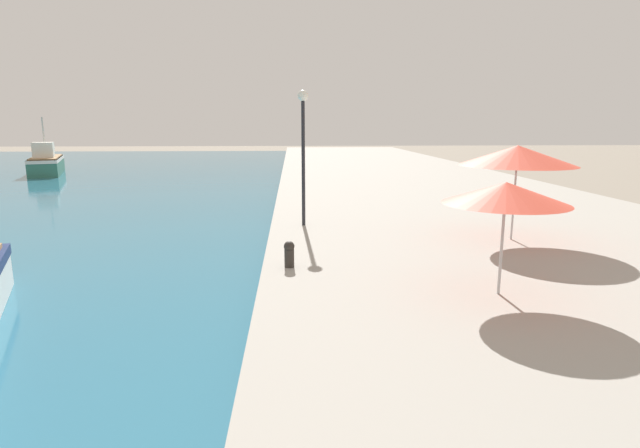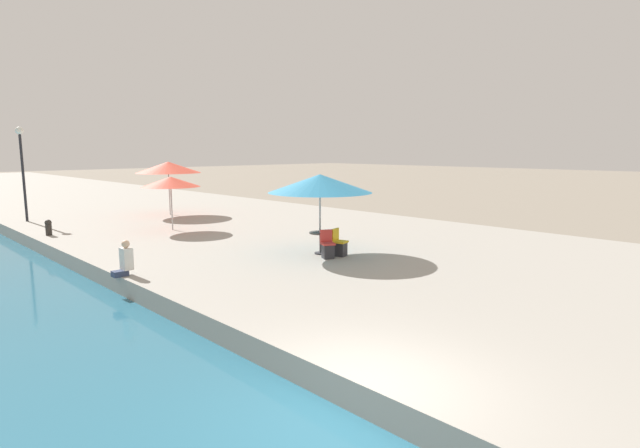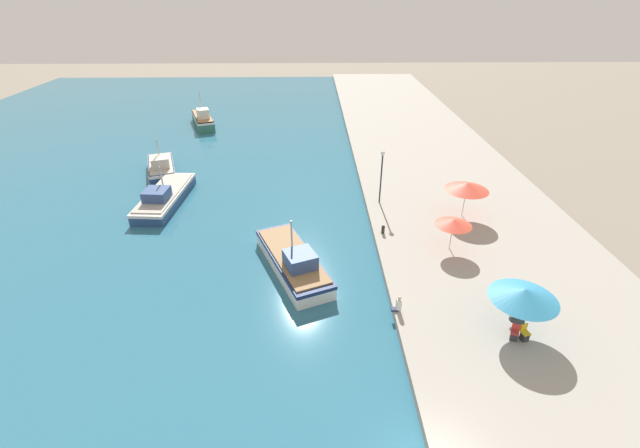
# 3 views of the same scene
# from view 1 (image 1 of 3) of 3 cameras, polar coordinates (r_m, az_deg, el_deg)

# --- Properties ---
(quay_promenade) EXTENTS (16.00, 90.00, 0.56)m
(quay_promenade) POSITION_cam_1_polar(r_m,az_deg,el_deg) (32.29, 9.83, 4.55)
(quay_promenade) COLOR #A39E93
(quay_promenade) RESTS_ON ground_plane
(fishing_boat_distant) EXTENTS (4.53, 7.75, 4.53)m
(fishing_boat_distant) POSITION_cam_1_polar(r_m,az_deg,el_deg) (46.17, -28.79, 6.14)
(fishing_boat_distant) COLOR #33705B
(fishing_boat_distant) RESTS_ON water_basin
(cafe_umbrella_white) EXTENTS (2.51, 2.51, 2.33)m
(cafe_umbrella_white) POSITION_cam_1_polar(r_m,az_deg,el_deg) (10.61, 20.45, 3.33)
(cafe_umbrella_white) COLOR #B7B7B7
(cafe_umbrella_white) RESTS_ON quay_promenade
(cafe_umbrella_striped) EXTENTS (3.40, 3.40, 2.84)m
(cafe_umbrella_striped) POSITION_cam_1_polar(r_m,az_deg,el_deg) (15.97, 21.63, 7.29)
(cafe_umbrella_striped) COLOR #B7B7B7
(cafe_umbrella_striped) RESTS_ON quay_promenade
(mooring_bollard) EXTENTS (0.26, 0.26, 0.65)m
(mooring_bollard) POSITION_cam_1_polar(r_m,az_deg,el_deg) (12.25, -3.53, -3.36)
(mooring_bollard) COLOR #2D2823
(mooring_bollard) RESTS_ON quay_promenade
(lamppost) EXTENTS (0.36, 0.36, 4.56)m
(lamppost) POSITION_cam_1_polar(r_m,az_deg,el_deg) (17.02, -1.94, 10.13)
(lamppost) COLOR #232328
(lamppost) RESTS_ON quay_promenade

